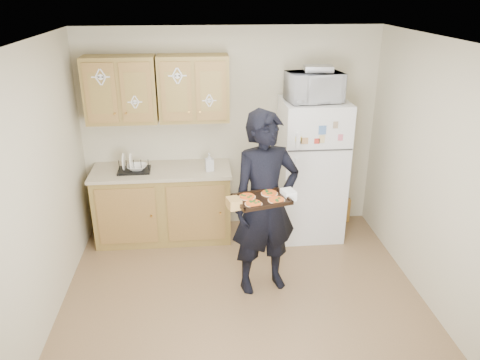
{
  "coord_description": "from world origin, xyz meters",
  "views": [
    {
      "loc": [
        -0.38,
        -3.75,
        2.91
      ],
      "look_at": [
        -0.0,
        0.45,
        1.16
      ],
      "focal_mm": 35.0,
      "sensor_mm": 36.0,
      "label": 1
    }
  ],
  "objects_px": {
    "person": "(265,204)",
    "baking_tray": "(262,200)",
    "refrigerator": "(311,170)",
    "microwave": "(314,87)",
    "dish_rack": "(134,165)"
  },
  "relations": [
    {
      "from": "refrigerator",
      "to": "microwave",
      "type": "distance_m",
      "value": 1.02
    },
    {
      "from": "microwave",
      "to": "dish_rack",
      "type": "height_order",
      "value": "microwave"
    },
    {
      "from": "refrigerator",
      "to": "microwave",
      "type": "bearing_deg",
      "value": -126.45
    },
    {
      "from": "baking_tray",
      "to": "refrigerator",
      "type": "bearing_deg",
      "value": 45.19
    },
    {
      "from": "microwave",
      "to": "dish_rack",
      "type": "bearing_deg",
      "value": 169.69
    },
    {
      "from": "baking_tray",
      "to": "dish_rack",
      "type": "bearing_deg",
      "value": 118.0
    },
    {
      "from": "refrigerator",
      "to": "person",
      "type": "distance_m",
      "value": 1.31
    },
    {
      "from": "person",
      "to": "baking_tray",
      "type": "xyz_separation_m",
      "value": [
        -0.08,
        -0.29,
        0.19
      ]
    },
    {
      "from": "dish_rack",
      "to": "microwave",
      "type": "bearing_deg",
      "value": -1.94
    },
    {
      "from": "person",
      "to": "dish_rack",
      "type": "xyz_separation_m",
      "value": [
        -1.39,
        1.12,
        0.04
      ]
    },
    {
      "from": "refrigerator",
      "to": "baking_tray",
      "type": "distance_m",
      "value": 1.62
    },
    {
      "from": "microwave",
      "to": "dish_rack",
      "type": "distance_m",
      "value": 2.26
    },
    {
      "from": "baking_tray",
      "to": "microwave",
      "type": "height_order",
      "value": "microwave"
    },
    {
      "from": "person",
      "to": "microwave",
      "type": "relative_size",
      "value": 3.16
    },
    {
      "from": "person",
      "to": "microwave",
      "type": "xyz_separation_m",
      "value": [
        0.68,
        1.05,
        0.93
      ]
    }
  ]
}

